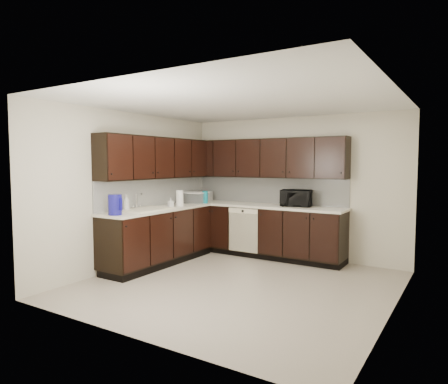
% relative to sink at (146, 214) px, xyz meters
% --- Properties ---
extents(floor, '(4.00, 4.00, 0.00)m').
position_rel_sink_xyz_m(floor, '(1.68, 0.01, -0.88)').
color(floor, '#A69A89').
rests_on(floor, ground).
extents(ceiling, '(4.00, 4.00, 0.00)m').
position_rel_sink_xyz_m(ceiling, '(1.68, 0.01, 1.62)').
color(ceiling, white).
rests_on(ceiling, wall_back).
extents(wall_back, '(4.00, 0.02, 2.50)m').
position_rel_sink_xyz_m(wall_back, '(1.68, 2.01, 0.37)').
color(wall_back, beige).
rests_on(wall_back, floor).
extents(wall_left, '(0.02, 4.00, 2.50)m').
position_rel_sink_xyz_m(wall_left, '(-0.32, 0.01, 0.37)').
color(wall_left, beige).
rests_on(wall_left, floor).
extents(wall_right, '(0.02, 4.00, 2.50)m').
position_rel_sink_xyz_m(wall_right, '(3.68, 0.01, 0.37)').
color(wall_right, beige).
rests_on(wall_right, floor).
extents(wall_front, '(4.00, 0.02, 2.50)m').
position_rel_sink_xyz_m(wall_front, '(1.68, -1.99, 0.37)').
color(wall_front, beige).
rests_on(wall_front, floor).
extents(lower_cabinets, '(3.00, 2.80, 0.90)m').
position_rel_sink_xyz_m(lower_cabinets, '(0.67, 1.12, -0.47)').
color(lower_cabinets, black).
rests_on(lower_cabinets, floor).
extents(countertop, '(3.03, 2.83, 0.04)m').
position_rel_sink_xyz_m(countertop, '(0.67, 1.12, 0.04)').
color(countertop, beige).
rests_on(countertop, lower_cabinets).
extents(backsplash, '(3.00, 2.80, 0.48)m').
position_rel_sink_xyz_m(backsplash, '(0.46, 1.33, 0.30)').
color(backsplash, silver).
rests_on(backsplash, countertop).
extents(upper_cabinets, '(3.00, 2.80, 0.70)m').
position_rel_sink_xyz_m(upper_cabinets, '(0.58, 1.22, 0.89)').
color(upper_cabinets, black).
rests_on(upper_cabinets, wall_back).
extents(dishwasher, '(0.58, 0.04, 0.78)m').
position_rel_sink_xyz_m(dishwasher, '(0.98, 1.42, -0.33)').
color(dishwasher, beige).
rests_on(dishwasher, lower_cabinets).
extents(sink, '(0.54, 0.82, 0.42)m').
position_rel_sink_xyz_m(sink, '(0.00, 0.00, 0.00)').
color(sink, beige).
rests_on(sink, countertop).
extents(microwave, '(0.58, 0.45, 0.28)m').
position_rel_sink_xyz_m(microwave, '(1.83, 1.76, 0.20)').
color(microwave, black).
rests_on(microwave, countertop).
extents(soap_bottle_a, '(0.10, 0.10, 0.17)m').
position_rel_sink_xyz_m(soap_bottle_a, '(0.12, 0.46, 0.14)').
color(soap_bottle_a, gray).
rests_on(soap_bottle_a, countertop).
extents(soap_bottle_b, '(0.11, 0.11, 0.25)m').
position_rel_sink_xyz_m(soap_bottle_b, '(-0.18, -0.24, 0.19)').
color(soap_bottle_b, gray).
rests_on(soap_bottle_b, countertop).
extents(toaster_oven, '(0.38, 0.32, 0.20)m').
position_rel_sink_xyz_m(toaster_oven, '(-0.07, 1.67, 0.16)').
color(toaster_oven, '#BCBCBE').
rests_on(toaster_oven, countertop).
extents(storage_bin, '(0.58, 0.50, 0.19)m').
position_rel_sink_xyz_m(storage_bin, '(-0.04, 1.32, 0.16)').
color(storage_bin, silver).
rests_on(storage_bin, countertop).
extents(blue_pitcher, '(0.25, 0.25, 0.30)m').
position_rel_sink_xyz_m(blue_pitcher, '(0.05, -0.69, 0.21)').
color(blue_pitcher, '#130F90').
rests_on(blue_pitcher, countertop).
extents(teal_tumbler, '(0.12, 0.12, 0.23)m').
position_rel_sink_xyz_m(teal_tumbler, '(0.20, 1.36, 0.17)').
color(teal_tumbler, '#0C7185').
rests_on(teal_tumbler, countertop).
extents(paper_towel_roll, '(0.14, 0.14, 0.27)m').
position_rel_sink_xyz_m(paper_towel_roll, '(0.09, 0.76, 0.20)').
color(paper_towel_roll, white).
rests_on(paper_towel_roll, countertop).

